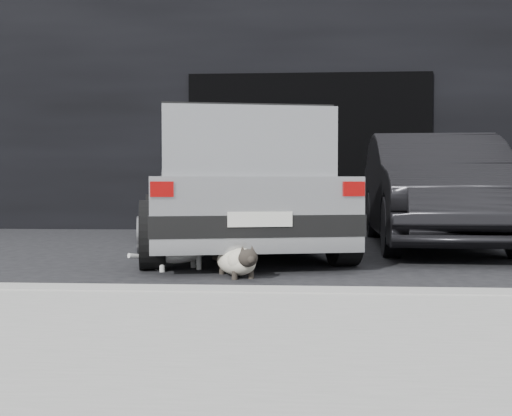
# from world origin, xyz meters

# --- Properties ---
(ground) EXTENTS (80.00, 80.00, 0.00)m
(ground) POSITION_xyz_m (0.00, 0.00, 0.00)
(ground) COLOR black
(ground) RESTS_ON ground
(building_facade) EXTENTS (34.00, 4.00, 5.00)m
(building_facade) POSITION_xyz_m (1.00, 6.00, 2.50)
(building_facade) COLOR black
(building_facade) RESTS_ON ground
(garage_opening) EXTENTS (4.00, 0.10, 2.60)m
(garage_opening) POSITION_xyz_m (1.00, 3.99, 1.30)
(garage_opening) COLOR black
(garage_opening) RESTS_ON ground
(curb) EXTENTS (18.00, 0.25, 0.12)m
(curb) POSITION_xyz_m (1.00, -2.60, 0.06)
(curb) COLOR #989893
(curb) RESTS_ON ground
(sidewalk) EXTENTS (18.00, 2.20, 0.11)m
(sidewalk) POSITION_xyz_m (1.00, -3.80, 0.06)
(sidewalk) COLOR #989893
(sidewalk) RESTS_ON ground
(silver_hatchback) EXTENTS (2.76, 4.48, 1.54)m
(silver_hatchback) POSITION_xyz_m (0.08, 0.64, 0.84)
(silver_hatchback) COLOR #A9ABAD
(silver_hatchback) RESTS_ON ground
(second_car) EXTENTS (1.67, 4.37, 1.42)m
(second_car) POSITION_xyz_m (2.53, 1.44, 0.71)
(second_car) COLOR black
(second_car) RESTS_ON ground
(cat_siamese) EXTENTS (0.51, 0.78, 0.30)m
(cat_siamese) POSITION_xyz_m (0.32, -1.32, 0.13)
(cat_siamese) COLOR beige
(cat_siamese) RESTS_ON ground
(cat_white) EXTENTS (0.77, 0.58, 0.41)m
(cat_white) POSITION_xyz_m (-0.23, -0.88, 0.20)
(cat_white) COLOR white
(cat_white) RESTS_ON ground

